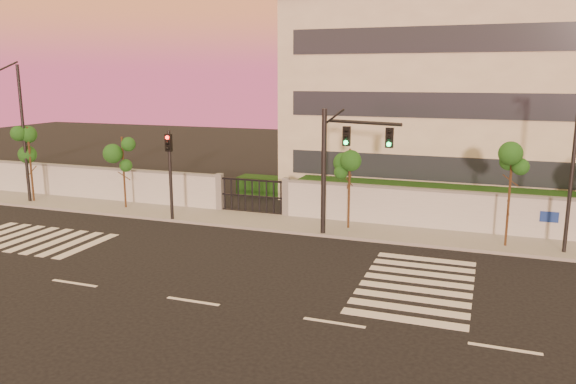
# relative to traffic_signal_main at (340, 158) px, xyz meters

# --- Properties ---
(ground) EXTENTS (120.00, 120.00, 0.00)m
(ground) POSITION_rel_traffic_signal_main_xyz_m (-2.67, -9.23, -3.85)
(ground) COLOR black
(ground) RESTS_ON ground
(sidewalk) EXTENTS (60.00, 3.00, 0.15)m
(sidewalk) POSITION_rel_traffic_signal_main_xyz_m (-2.67, 1.27, -3.78)
(sidewalk) COLOR gray
(sidewalk) RESTS_ON ground
(perimeter_wall) EXTENTS (60.00, 0.36, 2.20)m
(perimeter_wall) POSITION_rel_traffic_signal_main_xyz_m (-2.57, 2.77, -2.78)
(perimeter_wall) COLOR #B1B3B8
(perimeter_wall) RESTS_ON ground
(hedge_row) EXTENTS (41.00, 4.25, 1.80)m
(hedge_row) POSITION_rel_traffic_signal_main_xyz_m (-1.50, 5.51, -3.04)
(hedge_row) COLOR black
(hedge_row) RESTS_ON ground
(institutional_building) EXTENTS (24.40, 12.40, 12.25)m
(institutional_building) POSITION_rel_traffic_signal_main_xyz_m (6.33, 12.76, 2.30)
(institutional_building) COLOR beige
(institutional_building) RESTS_ON ground
(road_markings) EXTENTS (57.00, 7.62, 0.02)m
(road_markings) POSITION_rel_traffic_signal_main_xyz_m (-4.25, -5.47, -3.84)
(road_markings) COLOR silver
(road_markings) RESTS_ON ground
(street_tree_b) EXTENTS (1.50, 1.20, 4.63)m
(street_tree_b) POSITION_rel_traffic_signal_main_xyz_m (-19.27, 0.89, -0.45)
(street_tree_b) COLOR #382314
(street_tree_b) RESTS_ON ground
(street_tree_c) EXTENTS (1.40, 1.12, 4.22)m
(street_tree_c) POSITION_rel_traffic_signal_main_xyz_m (-12.98, 1.35, -0.75)
(street_tree_c) COLOR #382314
(street_tree_c) RESTS_ON ground
(street_tree_d) EXTENTS (1.33, 1.06, 4.11)m
(street_tree_d) POSITION_rel_traffic_signal_main_xyz_m (0.17, 1.38, -0.83)
(street_tree_d) COLOR #382314
(street_tree_d) RESTS_ON ground
(street_tree_e) EXTENTS (1.32, 1.05, 4.57)m
(street_tree_e) POSITION_rel_traffic_signal_main_xyz_m (7.49, 0.85, -0.50)
(street_tree_e) COLOR #382314
(street_tree_e) RESTS_ON ground
(traffic_signal_main) EXTENTS (3.79, 1.30, 6.10)m
(traffic_signal_main) POSITION_rel_traffic_signal_main_xyz_m (0.00, 0.00, 0.00)
(traffic_signal_main) COLOR black
(traffic_signal_main) RESTS_ON ground
(traffic_signal_secondary) EXTENTS (0.38, 0.35, 4.85)m
(traffic_signal_secondary) POSITION_rel_traffic_signal_main_xyz_m (-9.05, -0.13, -0.78)
(traffic_signal_secondary) COLOR black
(traffic_signal_secondary) RESTS_ON ground
(streetlight_west) EXTENTS (0.51, 2.07, 8.61)m
(streetlight_west) POSITION_rel_traffic_signal_main_xyz_m (-19.48, 0.57, 0.80)
(streetlight_west) COLOR black
(streetlight_west) RESTS_ON ground
(streetlight_east) EXTENTS (0.46, 1.86, 7.71)m
(streetlight_east) POSITION_rel_traffic_signal_main_xyz_m (9.83, 0.54, 0.31)
(streetlight_east) COLOR black
(streetlight_east) RESTS_ON ground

